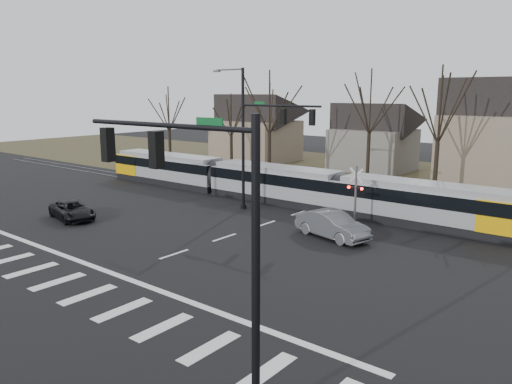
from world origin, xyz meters
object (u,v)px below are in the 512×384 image
Objects in this scene: sedan at (332,225)px; suv at (72,210)px; tram at (275,182)px; rail_crossing_signal at (355,199)px.

sedan is 1.08× the size of suv.
sedan is at bearing -53.79° from suv.
tram is at bearing -17.02° from suv.
sedan is 1.27× the size of rail_crossing_signal.
rail_crossing_signal is (8.72, -3.21, 0.34)m from tram.
suv is at bearing 127.98° from sedan.
suv is 18.98m from rail_crossing_signal.
sedan is 17.61m from suv.
tram is at bearing 69.37° from sedan.
rail_crossing_signal reaches higher than tram.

